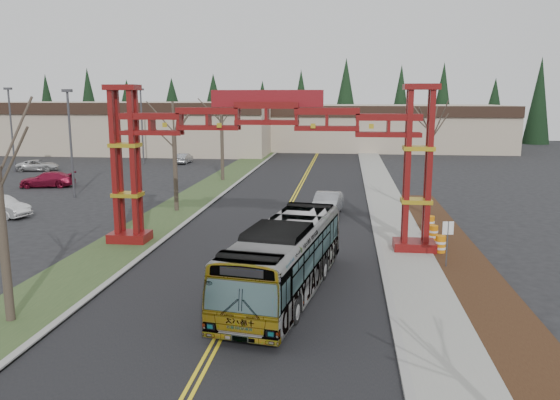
% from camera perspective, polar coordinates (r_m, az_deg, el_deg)
% --- Properties ---
extents(road, '(12.00, 110.00, 0.02)m').
position_cam_1_polar(road, '(37.29, 0.23, -2.03)').
color(road, black).
rests_on(road, ground).
extents(lane_line_left, '(0.12, 100.00, 0.01)m').
position_cam_1_polar(lane_line_left, '(37.30, 0.05, -2.00)').
color(lane_line_left, yellow).
rests_on(lane_line_left, road).
extents(lane_line_right, '(0.12, 100.00, 0.01)m').
position_cam_1_polar(lane_line_right, '(37.28, 0.41, -2.01)').
color(lane_line_right, yellow).
rests_on(lane_line_right, road).
extents(curb_right, '(0.30, 110.00, 0.15)m').
position_cam_1_polar(curb_right, '(37.08, 9.72, -2.16)').
color(curb_right, '#989793').
rests_on(curb_right, ground).
extents(sidewalk_right, '(2.60, 110.00, 0.14)m').
position_cam_1_polar(sidewalk_right, '(37.19, 11.95, -2.20)').
color(sidewalk_right, gray).
rests_on(sidewalk_right, ground).
extents(landscape_strip, '(2.60, 50.00, 0.12)m').
position_cam_1_polar(landscape_strip, '(23.42, 21.56, -10.47)').
color(landscape_strip, '#321B10').
rests_on(landscape_strip, ground).
extents(grass_median, '(4.00, 110.00, 0.08)m').
position_cam_1_polar(grass_median, '(39.02, -11.52, -1.64)').
color(grass_median, '#314924').
rests_on(grass_median, ground).
extents(curb_left, '(0.30, 110.00, 0.15)m').
position_cam_1_polar(curb_left, '(38.47, -8.91, -1.67)').
color(curb_left, '#989793').
rests_on(curb_left, ground).
extents(gateway_arch, '(18.20, 1.60, 8.90)m').
position_cam_1_polar(gateway_arch, '(29.52, -1.36, 6.34)').
color(gateway_arch, '#600D0C').
rests_on(gateway_arch, ground).
extents(retail_building_west, '(46.00, 22.30, 7.50)m').
position_cam_1_polar(retail_building_west, '(89.98, -15.57, 7.45)').
color(retail_building_west, tan).
rests_on(retail_building_west, ground).
extents(retail_building_east, '(38.00, 20.30, 7.00)m').
position_cam_1_polar(retail_building_east, '(91.39, 10.63, 7.54)').
color(retail_building_east, tan).
rests_on(retail_building_east, ground).
extents(conifer_treeline, '(116.10, 5.60, 13.00)m').
position_cam_1_polar(conifer_treeline, '(103.22, 4.79, 9.67)').
color(conifer_treeline, black).
rests_on(conifer_treeline, ground).
extents(transit_bus, '(4.37, 11.54, 3.14)m').
position_cam_1_polar(transit_bus, '(23.03, 0.55, -6.09)').
color(transit_bus, '#B6B8BE').
rests_on(transit_bus, ground).
extents(silver_sedan, '(2.29, 5.04, 1.60)m').
position_cam_1_polar(silver_sedan, '(38.62, 4.95, -0.43)').
color(silver_sedan, '#A5A8AD').
rests_on(silver_sedan, ground).
extents(parked_car_near_b, '(4.63, 2.64, 1.44)m').
position_cam_1_polar(parked_car_near_b, '(42.61, -27.15, -0.64)').
color(parked_car_near_b, silver).
rests_on(parked_car_near_b, ground).
extents(parked_car_mid_a, '(5.21, 2.96, 1.42)m').
position_cam_1_polar(parked_car_mid_a, '(55.06, -23.14, 1.98)').
color(parked_car_mid_a, maroon).
rests_on(parked_car_mid_a, ground).
extents(parked_car_far_a, '(1.36, 3.90, 1.28)m').
position_cam_1_polar(parked_car_far_a, '(70.13, -10.00, 4.31)').
color(parked_car_far_a, '#929499').
rests_on(parked_car_far_a, ground).
extents(parked_car_far_b, '(4.86, 3.00, 1.26)m').
position_cam_1_polar(parked_car_far_b, '(67.80, -23.97, 3.33)').
color(parked_car_far_b, silver).
rests_on(parked_car_far_b, ground).
extents(bare_tree_median_mid, '(3.20, 3.20, 7.94)m').
position_cam_1_polar(bare_tree_median_mid, '(39.91, -11.03, 7.01)').
color(bare_tree_median_mid, '#382D26').
rests_on(bare_tree_median_mid, ground).
extents(bare_tree_median_far, '(3.39, 3.39, 8.85)m').
position_cam_1_polar(bare_tree_median_far, '(54.46, -6.13, 8.87)').
color(bare_tree_median_far, '#382D26').
rests_on(bare_tree_median_far, ground).
extents(bare_tree_right_far, '(3.12, 3.12, 8.27)m').
position_cam_1_polar(bare_tree_right_far, '(38.87, 15.57, 7.27)').
color(bare_tree_right_far, '#382D26').
rests_on(bare_tree_right_far, ground).
extents(light_pole_near, '(0.77, 0.38, 8.87)m').
position_cam_1_polar(light_pole_near, '(47.98, -21.07, 6.28)').
color(light_pole_near, '#3F3F44').
rests_on(light_pole_near, ground).
extents(light_pole_mid, '(0.81, 0.40, 9.29)m').
position_cam_1_polar(light_pole_mid, '(67.87, -26.29, 7.18)').
color(light_pole_mid, '#3F3F44').
rests_on(light_pole_mid, ground).
extents(light_pole_far, '(0.81, 0.40, 9.31)m').
position_cam_1_polar(light_pole_far, '(70.77, -14.25, 8.06)').
color(light_pole_far, '#3F3F44').
rests_on(light_pole_far, ground).
extents(street_sign, '(0.53, 0.12, 2.35)m').
position_cam_1_polar(street_sign, '(27.54, 17.12, -3.51)').
color(street_sign, '#3F3F44').
rests_on(street_sign, ground).
extents(barrel_south, '(0.55, 0.55, 1.03)m').
position_cam_1_polar(barrel_south, '(30.20, 16.41, -4.54)').
color(barrel_south, orange).
rests_on(barrel_south, ground).
extents(barrel_mid, '(0.53, 0.53, 0.98)m').
position_cam_1_polar(barrel_mid, '(32.64, 15.72, -3.42)').
color(barrel_mid, orange).
rests_on(barrel_mid, ground).
extents(barrel_north, '(0.57, 0.57, 1.06)m').
position_cam_1_polar(barrel_north, '(34.77, 15.38, -2.48)').
color(barrel_north, orange).
rests_on(barrel_north, ground).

